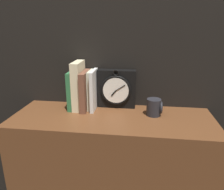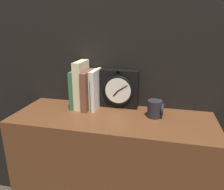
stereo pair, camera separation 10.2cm
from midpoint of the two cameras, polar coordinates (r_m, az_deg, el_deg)
bookshelf at (r=1.26m, az=2.50°, el=-21.28°), size 0.98×0.36×0.73m
clock at (r=1.16m, az=4.40°, el=1.51°), size 0.20×0.06×0.21m
book_slot0_green at (r=1.18m, az=-6.93°, el=1.61°), size 0.02×0.14×0.20m
book_slot1_cream at (r=1.16m, az=-5.46°, el=2.67°), size 0.04×0.14×0.25m
book_slot2_brown at (r=1.15m, az=-3.74°, el=1.32°), size 0.03×0.16×0.20m
book_slot3_cream at (r=1.16m, az=-2.33°, el=1.51°), size 0.02×0.12×0.20m
book_slot4_white at (r=1.14m, az=-1.54°, el=1.43°), size 0.02×0.14×0.21m
mug at (r=1.08m, az=13.99°, el=-3.60°), size 0.08×0.07×0.08m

